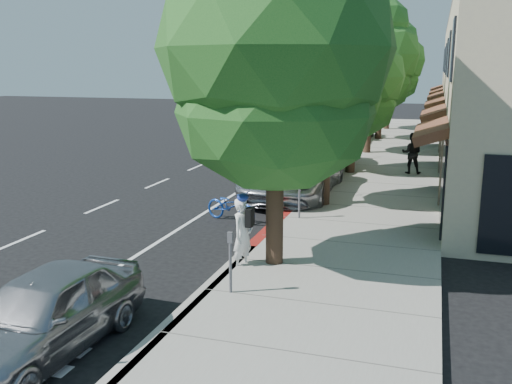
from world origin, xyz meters
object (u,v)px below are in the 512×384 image
at_px(street_tree_4, 381,70).
at_px(white_pickup, 332,135).
at_px(near_car_a, 44,313).
at_px(pedestrian, 412,153).
at_px(cyclist, 243,235).
at_px(dark_suv_far, 353,128).
at_px(bicycle, 231,206).
at_px(street_tree_2, 353,79).
at_px(dark_sedan, 323,151).
at_px(street_tree_1, 327,59).
at_px(street_tree_5, 390,62).
at_px(silver_suv, 293,172).
at_px(street_tree_0, 276,54).
at_px(street_tree_3, 371,57).

height_order(street_tree_4, white_pickup, street_tree_4).
distance_m(near_car_a, pedestrian, 18.15).
bearing_deg(cyclist, dark_suv_far, 19.31).
bearing_deg(bicycle, dark_suv_far, 16.48).
xyz_separation_m(near_car_a, pedestrian, (4.98, 17.45, 0.32)).
height_order(street_tree_2, bicycle, street_tree_2).
bearing_deg(cyclist, street_tree_4, 15.71).
relative_size(dark_sedan, pedestrian, 2.94).
bearing_deg(near_car_a, bicycle, 91.51).
xyz_separation_m(street_tree_1, dark_sedan, (-1.40, 7.09, -3.98)).
bearing_deg(street_tree_5, dark_suv_far, -103.08).
bearing_deg(silver_suv, white_pickup, 92.68).
bearing_deg(white_pickup, dark_suv_far, 85.60).
height_order(dark_suv_far, pedestrian, pedestrian).
bearing_deg(street_tree_2, street_tree_0, -90.00).
relative_size(silver_suv, near_car_a, 1.53).
distance_m(cyclist, near_car_a, 4.97).
height_order(white_pickup, pedestrian, pedestrian).
relative_size(dark_sedan, white_pickup, 0.93).
xyz_separation_m(street_tree_0, dark_sedan, (-1.40, 13.09, -4.01)).
bearing_deg(pedestrian, white_pickup, -57.42).
bearing_deg(pedestrian, silver_suv, 52.41).
bearing_deg(street_tree_1, street_tree_4, 90.00).
bearing_deg(near_car_a, street_tree_4, 87.47).
height_order(near_car_a, pedestrian, pedestrian).
height_order(street_tree_1, bicycle, street_tree_1).
bearing_deg(silver_suv, cyclist, -85.38).
height_order(street_tree_3, white_pickup, street_tree_3).
height_order(street_tree_0, dark_suv_far, street_tree_0).
bearing_deg(street_tree_5, bicycle, -95.09).
height_order(cyclist, bicycle, cyclist).
bearing_deg(dark_sedan, street_tree_2, -36.62).
bearing_deg(dark_sedan, street_tree_0, -82.72).
bearing_deg(near_car_a, white_pickup, 91.64).
bearing_deg(street_tree_2, street_tree_1, -90.00).
bearing_deg(street_tree_3, pedestrian, -65.59).
bearing_deg(street_tree_2, bicycle, -105.62).
height_order(street_tree_4, dark_suv_far, street_tree_4).
xyz_separation_m(street_tree_0, silver_suv, (-1.40, 7.50, -3.98)).
height_order(street_tree_0, near_car_a, street_tree_0).
xyz_separation_m(dark_sedan, dark_suv_far, (-0.11, 10.41, -0.02)).
xyz_separation_m(street_tree_4, street_tree_5, (-0.00, 6.00, 0.49)).
bearing_deg(pedestrian, street_tree_2, 11.47).
bearing_deg(street_tree_2, street_tree_5, 90.00).
height_order(dark_sedan, dark_suv_far, dark_sedan).
bearing_deg(silver_suv, dark_suv_far, 89.55).
distance_m(street_tree_2, street_tree_4, 12.00).
bearing_deg(dark_suv_far, cyclist, -80.64).
distance_m(street_tree_4, pedestrian, 12.25).
xyz_separation_m(street_tree_0, street_tree_1, (-0.00, 6.00, -0.03)).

